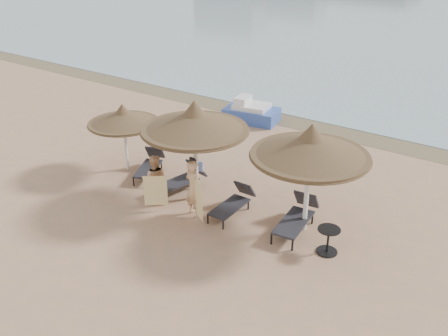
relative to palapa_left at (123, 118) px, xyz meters
The scene contains 17 objects.
ground 4.79m from the palapa_left, 22.68° to the right, with size 160.00×160.00×0.00m, color tan.
wet_sand_strip 8.92m from the palapa_left, 62.43° to the left, with size 200.00×1.60×0.01m, color brown.
palapa_left is the anchor object (origin of this frame).
palapa_center 3.41m from the palapa_left, ahead, with size 3.32×3.32×3.29m.
palapa_right 7.03m from the palapa_left, ahead, with size 3.29×3.29×3.26m.
lounger_far_left 1.85m from the palapa_left, 12.88° to the left, with size 1.32×1.92×0.82m.
lounger_near_left 3.02m from the palapa_left, ahead, with size 1.01×2.01×0.86m.
lounger_near_right 5.08m from the palapa_left, ahead, with size 0.61×1.82×0.81m.
lounger_far_right 6.97m from the palapa_left, ahead, with size 0.88×2.11×0.92m.
side_table 8.20m from the palapa_left, ahead, with size 0.61×0.61×0.74m.
person_left 2.92m from the palapa_left, 26.70° to the right, with size 0.87×0.56×1.89m, color tan.
person_right 4.16m from the palapa_left, 15.91° to the right, with size 0.96×0.63×2.10m, color tan.
towel_left 3.46m from the palapa_left, 29.47° to the right, with size 0.58×0.44×1.00m.
towel_right 4.62m from the palapa_left, 17.76° to the right, with size 0.67×0.47×1.12m.
bag_patterned 3.46m from the palapa_left, ahead, with size 0.27×0.14×0.33m.
bag_dark 3.43m from the palapa_left, ahead, with size 0.28×0.18×0.38m.
pedal_boat 6.96m from the palapa_left, 81.35° to the left, with size 2.55×1.78×1.09m.
Camera 1 is at (8.03, -9.57, 7.92)m, focal length 40.00 mm.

